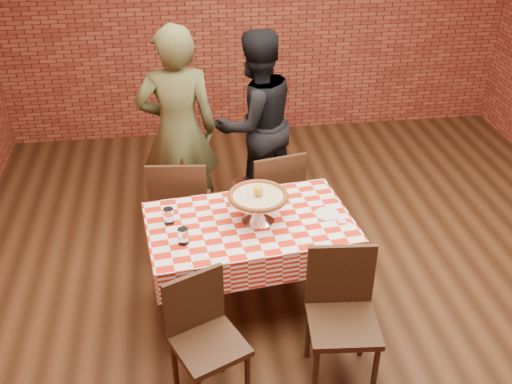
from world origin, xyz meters
TOP-DOWN VIEW (x-y plane):
  - ground at (0.00, 0.00)m, footprint 6.00×6.00m
  - back_wall at (0.00, 3.00)m, footprint 5.50×0.00m
  - table at (-0.50, 0.00)m, footprint 1.42×0.95m
  - tablecloth at (-0.50, 0.00)m, footprint 1.46×0.99m
  - pizza_stand at (-0.44, 0.02)m, footprint 0.47×0.47m
  - pizza at (-0.44, 0.02)m, footprint 0.47×0.47m
  - lemon at (-0.44, 0.02)m, footprint 0.07×0.07m
  - water_glass_left at (-0.95, -0.18)m, footprint 0.08×0.08m
  - water_glass_right at (-1.03, 0.06)m, footprint 0.08×0.08m
  - side_plate at (0.03, 0.01)m, footprint 0.18×0.18m
  - sweetener_packet_a at (0.15, -0.14)m, footprint 0.06×0.06m
  - sweetener_packet_b at (0.11, -0.09)m, footprint 0.05×0.04m
  - condiment_caddy at (-0.52, 0.29)m, footprint 0.12×0.11m
  - chair_near_left at (-0.84, -0.78)m, footprint 0.50×0.50m
  - chair_near_right at (-0.03, -0.72)m, footprint 0.45×0.45m
  - chair_far_left at (-0.95, 0.74)m, footprint 0.49×0.49m
  - chair_far_right at (-0.23, 0.79)m, footprint 0.50×0.50m
  - diner_olive at (-0.93, 1.17)m, footprint 0.66×0.45m
  - diner_black at (-0.26, 1.40)m, footprint 0.98×0.89m

SIDE VIEW (x-z plane):
  - ground at x=0.00m, z-range 0.00..0.00m
  - table at x=-0.50m, z-range 0.00..0.75m
  - chair_near_left at x=-0.84m, z-range 0.00..0.86m
  - chair_near_right at x=-0.03m, z-range 0.00..0.90m
  - chair_far_right at x=-0.23m, z-range 0.00..0.90m
  - chair_far_left at x=-0.95m, z-range 0.00..0.92m
  - tablecloth at x=-0.50m, z-range 0.53..0.76m
  - sweetener_packet_a at x=0.15m, z-range 0.76..0.76m
  - sweetener_packet_b at x=0.11m, z-range 0.76..0.76m
  - side_plate at x=0.03m, z-range 0.76..0.77m
  - water_glass_left at x=-0.95m, z-range 0.76..0.87m
  - water_glass_right at x=-1.03m, z-range 0.76..0.87m
  - diner_black at x=-0.26m, z-range 0.00..1.64m
  - condiment_caddy at x=-0.52m, z-range 0.76..0.91m
  - pizza_stand at x=-0.44m, z-range 0.76..0.93m
  - diner_olive at x=-0.93m, z-range 0.00..1.78m
  - pizza at x=-0.44m, z-range 0.93..0.95m
  - lemon at x=-0.44m, z-range 0.94..1.03m
  - back_wall at x=0.00m, z-range -1.30..4.20m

